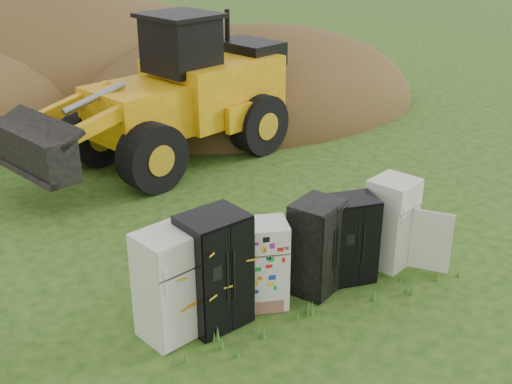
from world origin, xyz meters
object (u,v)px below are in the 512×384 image
at_px(fridge_open_door, 391,222).
at_px(fridge_black_right, 352,239).
at_px(fridge_black_side, 214,270).
at_px(wheel_loader, 154,95).
at_px(fridge_dark_mid, 316,247).
at_px(fridge_leftmost, 166,286).
at_px(fridge_sticker, 266,264).

bearing_deg(fridge_open_door, fridge_black_right, 165.87).
height_order(fridge_black_side, wheel_loader, wheel_loader).
relative_size(fridge_dark_mid, fridge_black_right, 1.06).
xyz_separation_m(fridge_leftmost, fridge_open_door, (4.68, 0.02, -0.03)).
distance_m(fridge_dark_mid, fridge_open_door, 1.80).
relative_size(fridge_black_side, wheel_loader, 0.24).
height_order(fridge_black_right, wheel_loader, wheel_loader).
xyz_separation_m(fridge_leftmost, wheel_loader, (2.77, 7.29, 1.06)).
distance_m(fridge_dark_mid, fridge_black_right, 0.81).
height_order(fridge_dark_mid, wheel_loader, wheel_loader).
bearing_deg(fridge_black_side, fridge_black_right, -9.40).
relative_size(fridge_black_side, fridge_black_right, 1.21).
distance_m(fridge_black_right, wheel_loader, 7.48).
bearing_deg(fridge_sticker, fridge_black_side, -157.52).
relative_size(fridge_black_right, wheel_loader, 0.20).
height_order(fridge_leftmost, fridge_sticker, fridge_leftmost).
bearing_deg(fridge_open_door, fridge_dark_mid, 164.13).
height_order(fridge_black_right, fridge_open_door, fridge_open_door).
height_order(fridge_leftmost, fridge_black_side, fridge_black_side).
bearing_deg(fridge_black_side, fridge_open_door, -8.53).
bearing_deg(fridge_open_door, fridge_sticker, 162.71).
relative_size(fridge_leftmost, fridge_sticker, 1.16).
distance_m(fridge_black_side, fridge_dark_mid, 2.05).
height_order(fridge_leftmost, fridge_dark_mid, fridge_leftmost).
bearing_deg(fridge_dark_mid, fridge_black_right, -24.64).
height_order(fridge_black_side, fridge_open_door, fridge_black_side).
bearing_deg(fridge_dark_mid, fridge_sticker, 153.57).
bearing_deg(fridge_black_right, fridge_open_door, 16.61).
bearing_deg(fridge_black_right, fridge_sticker, -168.24).
relative_size(fridge_sticker, fridge_open_door, 0.90).
relative_size(fridge_black_right, fridge_open_door, 0.93).
height_order(fridge_black_side, fridge_sticker, fridge_black_side).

